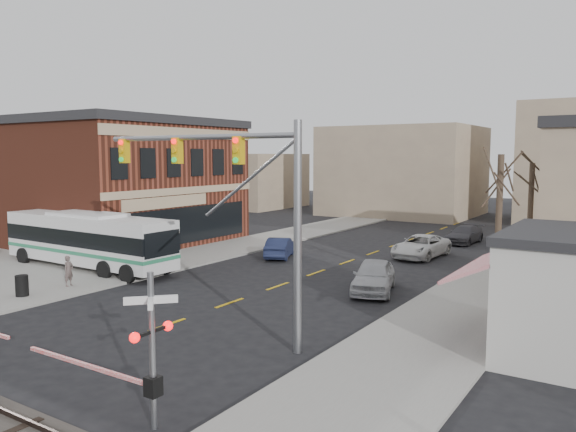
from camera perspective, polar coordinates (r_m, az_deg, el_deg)
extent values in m
plane|color=black|center=(22.28, -15.88, -11.88)|extent=(160.00, 160.00, 0.00)
cube|color=gray|center=(42.96, -4.13, -2.88)|extent=(5.00, 60.00, 0.12)
cube|color=gray|center=(35.14, 21.58, -5.34)|extent=(5.00, 60.00, 0.12)
cube|color=brown|center=(52.45, -22.40, 3.19)|extent=(30.00, 15.00, 9.00)
cube|color=#262628|center=(52.46, -22.62, 8.43)|extent=(30.40, 15.40, 0.60)
cube|color=tan|center=(41.02, -10.29, 2.56)|extent=(0.10, 15.00, 0.50)
cube|color=tan|center=(40.97, -10.40, 8.30)|extent=(0.10, 15.00, 0.70)
cube|color=black|center=(41.25, -10.22, -0.90)|extent=(0.08, 13.00, 2.60)
cube|color=red|center=(21.76, 19.49, -4.29)|extent=(1.68, 6.00, 0.87)
cylinder|color=#382B21|center=(26.66, 20.57, -1.38)|extent=(0.28, 0.28, 6.75)
cylinder|color=#382B21|center=(32.48, 23.35, -0.60)|extent=(0.28, 0.28, 6.30)
cylinder|color=#382B21|center=(40.30, 25.56, 1.17)|extent=(0.28, 0.28, 7.20)
cube|color=silver|center=(35.73, -19.64, -2.19)|extent=(12.55, 2.87, 2.78)
cube|color=black|center=(35.71, -19.65, -1.88)|extent=(12.59, 2.91, 0.94)
cube|color=#297D56|center=(35.83, -19.60, -3.20)|extent=(12.59, 2.91, 0.21)
cylinder|color=black|center=(35.94, -19.56, -4.27)|extent=(1.08, 2.72, 1.04)
cylinder|color=gray|center=(19.08, 0.99, -2.32)|extent=(0.28, 0.28, 8.00)
cylinder|color=gray|center=(21.62, -9.35, 7.90)|extent=(9.06, 0.20, 0.20)
cube|color=gold|center=(20.30, -5.04, 6.67)|extent=(0.35, 0.30, 1.00)
cube|color=gold|center=(22.27, -11.18, 6.53)|extent=(0.35, 0.30, 1.00)
cube|color=gold|center=(24.45, -16.28, 6.36)|extent=(0.35, 0.30, 1.00)
cylinder|color=gray|center=(14.65, -13.62, -13.21)|extent=(0.16, 0.16, 4.00)
cube|color=silver|center=(14.28, -13.75, -8.28)|extent=(1.00, 1.00, 0.18)
cube|color=silver|center=(14.28, -13.75, -8.28)|extent=(1.00, 1.00, 0.18)
sphere|color=#FF0C0C|center=(14.14, -15.32, -11.84)|extent=(0.26, 0.26, 0.26)
sphere|color=#FF0C0C|center=(14.86, -12.10, -10.87)|extent=(0.26, 0.26, 0.26)
cube|color=black|center=(14.97, -13.53, -16.46)|extent=(0.35, 0.35, 0.50)
cube|color=#FF0C0C|center=(16.84, -19.84, -14.06)|extent=(5.00, 0.10, 0.10)
cylinder|color=black|center=(29.86, -25.42, -6.41)|extent=(0.60, 0.60, 1.00)
imported|color=#BABBC0|center=(28.55, 8.69, -6.05)|extent=(3.24, 5.08, 1.61)
imported|color=#161D39|center=(37.64, -0.83, -3.21)|extent=(2.95, 4.34, 1.35)
imported|color=silver|center=(38.74, 13.35, -3.01)|extent=(2.84, 5.51, 1.49)
imported|color=#45444A|center=(45.85, 17.49, -1.81)|extent=(2.20, 4.75, 1.34)
imported|color=#594A47|center=(31.07, -21.39, -5.22)|extent=(0.46, 0.63, 1.58)
imported|color=#374061|center=(34.42, -15.99, -3.92)|extent=(0.92, 0.98, 1.61)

